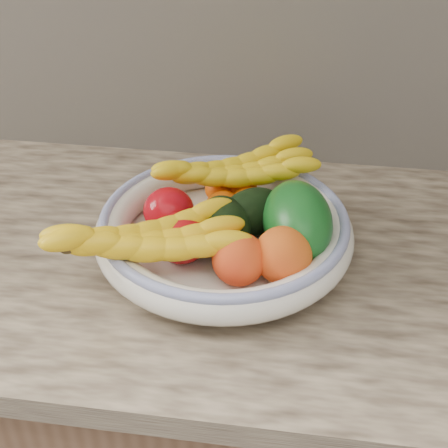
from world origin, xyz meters
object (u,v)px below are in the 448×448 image
green_mango (297,221)px  banana_bunch_front (147,244)px  banana_bunch_back (234,175)px  fruit_bowl (224,230)px

green_mango → banana_bunch_front: green_mango is taller
green_mango → banana_bunch_back: green_mango is taller
fruit_bowl → banana_bunch_back: bearing=89.2°
banana_bunch_back → banana_bunch_front: (-0.10, -0.19, -0.01)m
fruit_bowl → banana_bunch_back: banana_bunch_back is taller
banana_bunch_back → banana_bunch_front: 0.22m
fruit_bowl → banana_bunch_front: banana_bunch_front is taller
fruit_bowl → banana_bunch_front: size_ratio=1.31×
fruit_bowl → banana_bunch_front: (-0.09, -0.09, 0.03)m
fruit_bowl → green_mango: 0.11m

